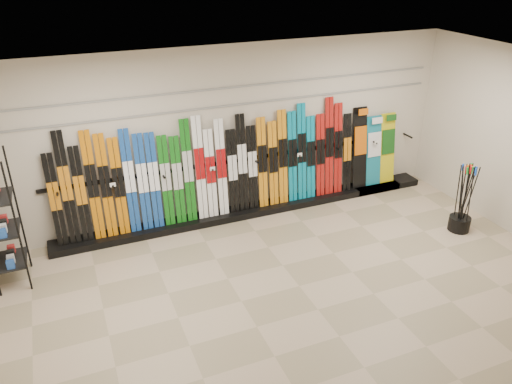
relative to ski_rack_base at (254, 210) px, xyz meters
name	(u,v)px	position (x,y,z in m)	size (l,w,h in m)	color
floor	(299,286)	(-0.22, -2.28, -0.06)	(8.00, 8.00, 0.00)	gray
back_wall	(237,133)	(-0.22, 0.22, 1.44)	(8.00, 8.00, 0.00)	beige
ceiling	(309,78)	(-0.22, -2.28, 2.94)	(8.00, 8.00, 0.00)	silver
ski_rack_base	(254,210)	(0.00, 0.00, 0.00)	(8.00, 0.40, 0.12)	black
skis	(216,170)	(-0.68, 0.05, 0.88)	(5.37, 0.24, 1.83)	black
snowboards	(373,149)	(2.54, 0.07, 0.78)	(0.95, 0.24, 1.57)	black
accessory_rack	(2,222)	(-3.97, -0.58, 0.92)	(0.40, 0.60, 1.96)	black
pole_bin	(459,223)	(3.02, -1.91, 0.07)	(0.36, 0.36, 0.25)	black
ski_poles	(464,198)	(3.00, -1.91, 0.55)	(0.27, 0.30, 1.18)	black
slatwall_rail_0	(237,105)	(-0.22, 0.20, 1.94)	(7.60, 0.02, 0.03)	gray
slatwall_rail_1	(236,87)	(-0.22, 0.20, 2.24)	(7.60, 0.02, 0.03)	gray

